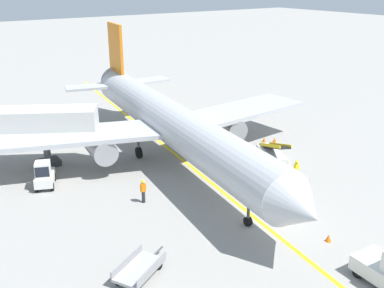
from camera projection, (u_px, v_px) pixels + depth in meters
ground_plane at (272, 222)px, 28.18m from camera, size 300.00×300.00×0.00m
taxi_line_yellow at (223, 192)px, 32.01m from camera, size 10.84×79.34×0.01m
airliner at (169, 121)px, 36.62m from camera, size 28.36×35.31×10.10m
jet_bridge at (3, 126)px, 35.07m from camera, size 12.42×8.51×4.85m
baggage_tug_near_wing at (44, 175)px, 32.51m from camera, size 2.12×2.71×2.10m
belt_loader_forward_hold at (272, 153)px, 37.00m from camera, size 3.28×5.06×2.59m
baggage_cart_loaded at (140, 269)px, 22.86m from camera, size 3.68×2.72×0.94m
ground_crew_marshaller at (143, 190)px, 30.28m from camera, size 0.36×0.24×1.70m
ground_crew_wing_walker at (296, 170)px, 33.47m from camera, size 0.36×0.24×1.70m
safety_cone_nose_left at (328, 238)px, 26.02m from camera, size 0.36×0.36×0.44m
safety_cone_nose_right at (255, 173)px, 34.70m from camera, size 0.36×0.36×0.44m
safety_cone_wingtip_left at (115, 157)px, 37.79m from camera, size 0.36×0.36×0.44m
safety_cone_wingtip_right at (264, 140)px, 41.69m from camera, size 0.36×0.36×0.44m
safety_cone_tail_area at (275, 140)px, 41.62m from camera, size 0.36×0.36×0.44m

